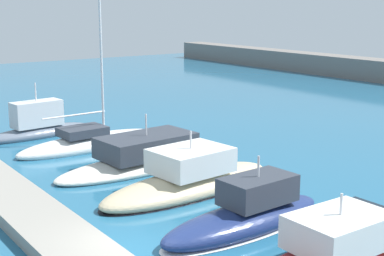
{
  "coord_description": "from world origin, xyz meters",
  "views": [
    {
      "loc": [
        14.57,
        -7.99,
        7.67
      ],
      "look_at": [
        -4.3,
        5.34,
        2.61
      ],
      "focal_mm": 53.34,
      "sensor_mm": 36.0,
      "label": 1
    }
  ],
  "objects_px": {
    "sailboat_white_second": "(93,141)",
    "motorboat_slate_nearest": "(39,126)",
    "motorboat_ivory_third": "(146,157)",
    "motorboat_sand_fourth": "(190,180)",
    "motorboat_red_sixth": "(342,255)",
    "motorboat_navy_fifth": "(247,215)"
  },
  "relations": [
    {
      "from": "sailboat_white_second",
      "to": "motorboat_slate_nearest",
      "type": "bearing_deg",
      "value": 105.57
    },
    {
      "from": "motorboat_ivory_third",
      "to": "motorboat_slate_nearest",
      "type": "bearing_deg",
      "value": 97.02
    },
    {
      "from": "motorboat_slate_nearest",
      "to": "motorboat_sand_fourth",
      "type": "xyz_separation_m",
      "value": [
        13.27,
        1.55,
        -0.2
      ]
    },
    {
      "from": "motorboat_slate_nearest",
      "to": "motorboat_red_sixth",
      "type": "xyz_separation_m",
      "value": [
        21.64,
        1.21,
        -0.29
      ]
    },
    {
      "from": "motorboat_slate_nearest",
      "to": "motorboat_red_sixth",
      "type": "relative_size",
      "value": 0.77
    },
    {
      "from": "sailboat_white_second",
      "to": "motorboat_red_sixth",
      "type": "height_order",
      "value": "sailboat_white_second"
    },
    {
      "from": "motorboat_sand_fourth",
      "to": "motorboat_navy_fifth",
      "type": "relative_size",
      "value": 1.25
    },
    {
      "from": "sailboat_white_second",
      "to": "motorboat_sand_fourth",
      "type": "height_order",
      "value": "sailboat_white_second"
    },
    {
      "from": "motorboat_ivory_third",
      "to": "motorboat_navy_fifth",
      "type": "height_order",
      "value": "motorboat_ivory_third"
    },
    {
      "from": "sailboat_white_second",
      "to": "motorboat_ivory_third",
      "type": "xyz_separation_m",
      "value": [
        4.93,
        0.42,
        0.12
      ]
    },
    {
      "from": "sailboat_white_second",
      "to": "motorboat_sand_fourth",
      "type": "distance_m",
      "value": 9.06
    },
    {
      "from": "sailboat_white_second",
      "to": "motorboat_red_sixth",
      "type": "bearing_deg",
      "value": -94.28
    },
    {
      "from": "motorboat_sand_fourth",
      "to": "motorboat_navy_fifth",
      "type": "xyz_separation_m",
      "value": [
        4.49,
        -0.72,
        0.04
      ]
    },
    {
      "from": "motorboat_navy_fifth",
      "to": "motorboat_red_sixth",
      "type": "xyz_separation_m",
      "value": [
        3.87,
        0.39,
        -0.13
      ]
    },
    {
      "from": "sailboat_white_second",
      "to": "motorboat_sand_fourth",
      "type": "relative_size",
      "value": 2.14
    },
    {
      "from": "motorboat_red_sixth",
      "to": "motorboat_slate_nearest",
      "type": "bearing_deg",
      "value": 92.83
    },
    {
      "from": "motorboat_ivory_third",
      "to": "motorboat_navy_fifth",
      "type": "distance_m",
      "value": 8.68
    },
    {
      "from": "motorboat_sand_fourth",
      "to": "motorboat_slate_nearest",
      "type": "bearing_deg",
      "value": 91.1
    },
    {
      "from": "motorboat_sand_fourth",
      "to": "motorboat_red_sixth",
      "type": "height_order",
      "value": "motorboat_sand_fourth"
    },
    {
      "from": "motorboat_navy_fifth",
      "to": "motorboat_red_sixth",
      "type": "relative_size",
      "value": 0.82
    },
    {
      "from": "motorboat_slate_nearest",
      "to": "motorboat_ivory_third",
      "type": "relative_size",
      "value": 0.71
    },
    {
      "from": "motorboat_sand_fourth",
      "to": "motorboat_red_sixth",
      "type": "relative_size",
      "value": 1.02
    }
  ]
}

